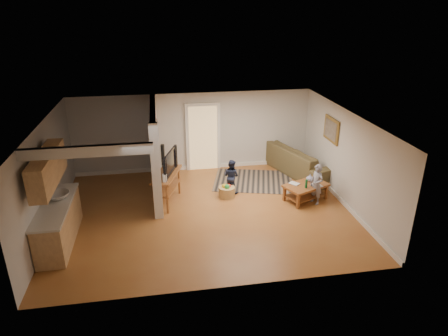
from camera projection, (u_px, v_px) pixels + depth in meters
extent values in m
plane|color=brown|center=(206.00, 212.00, 10.40)|extent=(7.50, 7.50, 0.00)
cube|color=beige|center=(193.00, 132.00, 12.64)|extent=(7.50, 0.04, 2.50)
cube|color=beige|center=(46.00, 178.00, 9.34)|extent=(0.04, 6.00, 2.50)
cube|color=beige|center=(346.00, 159.00, 10.49)|extent=(0.04, 6.00, 2.50)
cube|color=white|center=(204.00, 119.00, 9.43)|extent=(7.50, 6.00, 0.04)
cube|color=beige|center=(156.00, 151.00, 11.05)|extent=(0.15, 3.10, 2.50)
cube|color=white|center=(156.00, 173.00, 9.64)|extent=(0.22, 0.10, 2.50)
cube|color=white|center=(195.00, 167.00, 13.08)|extent=(7.50, 0.04, 0.12)
cube|color=white|center=(340.00, 199.00, 10.94)|extent=(0.04, 6.00, 0.12)
cube|color=#D8B272|center=(203.00, 138.00, 12.71)|extent=(0.90, 0.06, 2.10)
cube|color=#AA7C4D|center=(59.00, 224.00, 8.97)|extent=(0.60, 2.20, 0.90)
cube|color=beige|center=(55.00, 206.00, 8.79)|extent=(0.64, 2.24, 0.05)
cube|color=#AA7C4D|center=(47.00, 169.00, 8.45)|extent=(0.35, 2.00, 0.70)
imported|color=silver|center=(58.00, 198.00, 9.05)|extent=(0.54, 0.54, 0.19)
cube|color=black|center=(158.00, 137.00, 10.24)|extent=(0.03, 0.40, 0.34)
cube|color=black|center=(157.00, 132.00, 10.70)|extent=(0.03, 0.40, 0.34)
cube|color=black|center=(157.00, 126.00, 11.15)|extent=(0.03, 0.40, 0.34)
cube|color=olive|center=(331.00, 130.00, 11.20)|extent=(0.04, 0.90, 0.68)
cube|color=black|center=(253.00, 181.00, 12.21)|extent=(2.72, 2.27, 0.01)
imported|color=#463B23|center=(299.00, 172.00, 12.87)|extent=(2.00, 3.06, 0.83)
cube|color=brown|center=(306.00, 186.00, 10.89)|extent=(1.35, 1.09, 0.06)
cube|color=silver|center=(306.00, 185.00, 10.89)|extent=(0.84, 0.67, 0.02)
cube|color=brown|center=(305.00, 195.00, 11.00)|extent=(1.22, 0.96, 0.03)
cube|color=brown|center=(298.00, 201.00, 10.50)|extent=(0.09, 0.09, 0.43)
cube|color=brown|center=(326.00, 192.00, 11.02)|extent=(0.09, 0.09, 0.43)
cube|color=brown|center=(284.00, 193.00, 10.93)|extent=(0.09, 0.09, 0.43)
cube|color=brown|center=(312.00, 185.00, 11.45)|extent=(0.09, 0.09, 0.43)
imported|color=navy|center=(310.00, 181.00, 11.09)|extent=(0.26, 0.26, 0.21)
cylinder|color=#135627|center=(306.00, 184.00, 10.65)|extent=(0.06, 0.06, 0.24)
imported|color=#998C4C|center=(292.00, 185.00, 10.85)|extent=(0.32, 0.33, 0.02)
imported|color=#66594C|center=(314.00, 186.00, 10.78)|extent=(0.27, 0.33, 0.02)
cube|color=brown|center=(166.00, 174.00, 10.60)|extent=(0.92, 1.45, 0.06)
cube|color=brown|center=(167.00, 187.00, 10.74)|extent=(0.83, 1.33, 0.03)
cylinder|color=brown|center=(154.00, 198.00, 10.24)|extent=(0.06, 0.06, 0.84)
cylinder|color=brown|center=(167.00, 179.00, 11.32)|extent=(0.06, 0.06, 0.84)
cylinder|color=brown|center=(167.00, 199.00, 10.19)|extent=(0.06, 0.06, 0.84)
cylinder|color=brown|center=(179.00, 180.00, 11.27)|extent=(0.06, 0.06, 0.84)
imported|color=black|center=(167.00, 174.00, 10.58)|extent=(0.48, 1.09, 0.63)
cylinder|color=white|center=(165.00, 178.00, 10.07)|extent=(0.11, 0.11, 0.20)
cube|color=black|center=(165.00, 180.00, 11.16)|extent=(0.11, 0.11, 0.91)
cube|color=black|center=(163.00, 160.00, 12.51)|extent=(0.12, 0.12, 0.99)
cylinder|color=#AA794A|center=(227.00, 192.00, 11.17)|extent=(0.46, 0.46, 0.30)
sphere|color=red|center=(229.00, 186.00, 11.16)|extent=(0.14, 0.14, 0.14)
sphere|color=gold|center=(224.00, 186.00, 11.11)|extent=(0.14, 0.14, 0.14)
sphere|color=green|center=(227.00, 187.00, 11.04)|extent=(0.14, 0.14, 0.14)
imported|color=gray|center=(315.00, 203.00, 10.88)|extent=(0.41, 0.48, 1.12)
imported|color=#1C233B|center=(231.00, 192.00, 11.51)|extent=(0.60, 0.60, 0.99)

